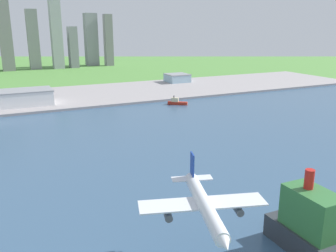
{
  "coord_description": "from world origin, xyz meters",
  "views": [
    {
      "loc": [
        -55.34,
        63.59,
        81.05
      ],
      "look_at": [
        16.88,
        214.18,
        34.61
      ],
      "focal_mm": 38.43,
      "sensor_mm": 36.0,
      "label": 1
    }
  ],
  "objects_px": {
    "airplane_landing": "(205,206)",
    "container_barge": "(327,242)",
    "tugboat_small": "(177,102)",
    "warehouse_main": "(20,98)",
    "warehouse_annex": "(177,78)"
  },
  "relations": [
    {
      "from": "airplane_landing",
      "to": "tugboat_small",
      "type": "distance_m",
      "value": 272.15
    },
    {
      "from": "container_barge",
      "to": "warehouse_annex",
      "type": "height_order",
      "value": "container_barge"
    },
    {
      "from": "airplane_landing",
      "to": "warehouse_annex",
      "type": "xyz_separation_m",
      "value": [
        182.25,
        376.6,
        -16.19
      ]
    },
    {
      "from": "airplane_landing",
      "to": "tugboat_small",
      "type": "height_order",
      "value": "airplane_landing"
    },
    {
      "from": "airplane_landing",
      "to": "tugboat_small",
      "type": "relative_size",
      "value": 2.43
    },
    {
      "from": "container_barge",
      "to": "airplane_landing",
      "type": "bearing_deg",
      "value": 158.2
    },
    {
      "from": "container_barge",
      "to": "warehouse_annex",
      "type": "relative_size",
      "value": 1.85
    },
    {
      "from": "warehouse_annex",
      "to": "warehouse_main",
      "type": "bearing_deg",
      "value": -161.57
    },
    {
      "from": "warehouse_main",
      "to": "airplane_landing",
      "type": "bearing_deg",
      "value": -83.05
    },
    {
      "from": "airplane_landing",
      "to": "container_barge",
      "type": "bearing_deg",
      "value": -21.8
    },
    {
      "from": "tugboat_small",
      "to": "container_barge",
      "type": "relative_size",
      "value": 0.34
    },
    {
      "from": "warehouse_main",
      "to": "warehouse_annex",
      "type": "xyz_separation_m",
      "value": [
        219.24,
        73.05,
        -1.93
      ]
    },
    {
      "from": "container_barge",
      "to": "warehouse_main",
      "type": "height_order",
      "value": "container_barge"
    },
    {
      "from": "airplane_landing",
      "to": "warehouse_main",
      "type": "bearing_deg",
      "value": 96.95
    },
    {
      "from": "airplane_landing",
      "to": "container_barge",
      "type": "height_order",
      "value": "airplane_landing"
    }
  ]
}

